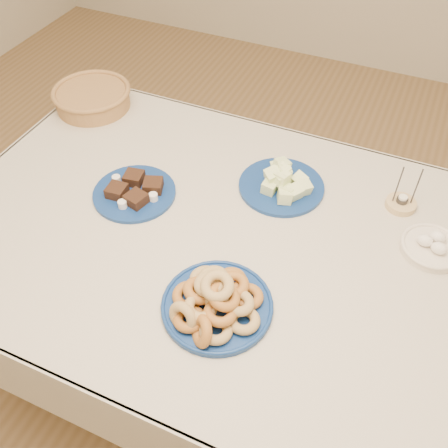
{
  "coord_description": "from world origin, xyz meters",
  "views": [
    {
      "loc": [
        0.36,
        -0.87,
        1.8
      ],
      "look_at": [
        0.0,
        -0.05,
        0.85
      ],
      "focal_mm": 40.0,
      "sensor_mm": 36.0,
      "label": 1
    }
  ],
  "objects_px": {
    "donut_platter": "(216,302)",
    "wicker_basket": "(92,97)",
    "egg_bowl": "(432,247)",
    "candle_holder": "(401,203)",
    "brownie_plate": "(135,192)",
    "dining_table": "(231,260)",
    "melon_plate": "(283,183)"
  },
  "relations": [
    {
      "from": "donut_platter",
      "to": "wicker_basket",
      "type": "relative_size",
      "value": 1.29
    },
    {
      "from": "brownie_plate",
      "to": "egg_bowl",
      "type": "xyz_separation_m",
      "value": [
        0.86,
        0.14,
        0.0
      ]
    },
    {
      "from": "melon_plate",
      "to": "dining_table",
      "type": "bearing_deg",
      "value": -105.62
    },
    {
      "from": "wicker_basket",
      "to": "egg_bowl",
      "type": "distance_m",
      "value": 1.27
    },
    {
      "from": "donut_platter",
      "to": "egg_bowl",
      "type": "height_order",
      "value": "donut_platter"
    },
    {
      "from": "melon_plate",
      "to": "donut_platter",
      "type": "bearing_deg",
      "value": -90.67
    },
    {
      "from": "wicker_basket",
      "to": "melon_plate",
      "type": "bearing_deg",
      "value": -10.62
    },
    {
      "from": "dining_table",
      "to": "melon_plate",
      "type": "distance_m",
      "value": 0.29
    },
    {
      "from": "donut_platter",
      "to": "candle_holder",
      "type": "xyz_separation_m",
      "value": [
        0.35,
        0.56,
        -0.02
      ]
    },
    {
      "from": "dining_table",
      "to": "donut_platter",
      "type": "relative_size",
      "value": 4.57
    },
    {
      "from": "melon_plate",
      "to": "egg_bowl",
      "type": "distance_m",
      "value": 0.46
    },
    {
      "from": "melon_plate",
      "to": "candle_holder",
      "type": "height_order",
      "value": "candle_holder"
    },
    {
      "from": "donut_platter",
      "to": "wicker_basket",
      "type": "bearing_deg",
      "value": 141.22
    },
    {
      "from": "candle_holder",
      "to": "brownie_plate",
      "type": "bearing_deg",
      "value": -159.78
    },
    {
      "from": "donut_platter",
      "to": "candle_holder",
      "type": "height_order",
      "value": "candle_holder"
    },
    {
      "from": "candle_holder",
      "to": "egg_bowl",
      "type": "bearing_deg",
      "value": -53.0
    },
    {
      "from": "candle_holder",
      "to": "egg_bowl",
      "type": "relative_size",
      "value": 0.79
    },
    {
      "from": "brownie_plate",
      "to": "donut_platter",
      "type": "bearing_deg",
      "value": -34.94
    },
    {
      "from": "brownie_plate",
      "to": "egg_bowl",
      "type": "relative_size",
      "value": 1.41
    },
    {
      "from": "melon_plate",
      "to": "wicker_basket",
      "type": "bearing_deg",
      "value": 169.38
    },
    {
      "from": "melon_plate",
      "to": "brownie_plate",
      "type": "relative_size",
      "value": 1.17
    },
    {
      "from": "donut_platter",
      "to": "egg_bowl",
      "type": "bearing_deg",
      "value": 41.96
    },
    {
      "from": "donut_platter",
      "to": "egg_bowl",
      "type": "relative_size",
      "value": 1.98
    },
    {
      "from": "dining_table",
      "to": "wicker_basket",
      "type": "relative_size",
      "value": 5.88
    },
    {
      "from": "donut_platter",
      "to": "wicker_basket",
      "type": "height_order",
      "value": "donut_platter"
    },
    {
      "from": "melon_plate",
      "to": "brownie_plate",
      "type": "bearing_deg",
      "value": -153.23
    },
    {
      "from": "dining_table",
      "to": "candle_holder",
      "type": "height_order",
      "value": "candle_holder"
    },
    {
      "from": "dining_table",
      "to": "candle_holder",
      "type": "bearing_deg",
      "value": 37.22
    },
    {
      "from": "brownie_plate",
      "to": "wicker_basket",
      "type": "relative_size",
      "value": 0.92
    },
    {
      "from": "dining_table",
      "to": "brownie_plate",
      "type": "relative_size",
      "value": 6.41
    },
    {
      "from": "brownie_plate",
      "to": "candle_holder",
      "type": "bearing_deg",
      "value": 20.22
    },
    {
      "from": "dining_table",
      "to": "egg_bowl",
      "type": "height_order",
      "value": "egg_bowl"
    }
  ]
}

